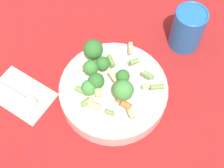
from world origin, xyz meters
TOP-DOWN VIEW (x-y plane):
  - ground_plane at (0.00, 0.00)m, footprint 3.00×3.00m
  - bowl at (0.00, 0.00)m, footprint 0.25×0.25m
  - pasta_salad at (0.02, -0.01)m, footprint 0.19×0.19m
  - cup at (-0.18, -0.16)m, footprint 0.08×0.08m
  - napkin at (0.22, 0.00)m, footprint 0.18×0.16m
  - spoon at (0.22, 0.01)m, footprint 0.15×0.09m

SIDE VIEW (x-z plane):
  - ground_plane at x=0.00m, z-range 0.00..0.00m
  - napkin at x=0.22m, z-range 0.00..0.01m
  - spoon at x=0.22m, z-range 0.01..0.02m
  - bowl at x=0.00m, z-range 0.00..0.05m
  - cup at x=-0.18m, z-range 0.00..0.11m
  - pasta_salad at x=0.02m, z-range 0.05..0.12m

